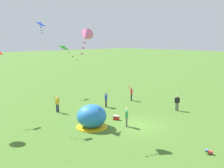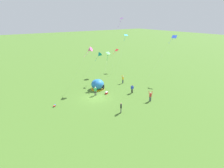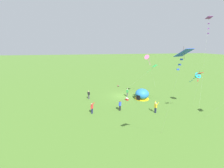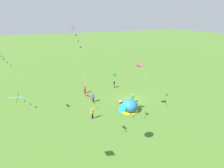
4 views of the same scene
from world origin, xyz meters
The scene contains 16 objects.
ground_plane centered at (0.00, 0.00, 0.00)m, with size 300.00×300.00×0.00m, color #477028.
popup_tent centered at (-3.49, 2.48, 1.00)m, with size 2.81×2.81×2.10m.
cooler_box centered at (-0.35, 2.62, 0.22)m, with size 0.56×0.64×0.44m.
toddler_crawling centered at (-0.96, -7.42, 0.18)m, with size 0.43×0.54×0.32m.
person_near_tent centered at (6.98, 0.56, 0.96)m, with size 0.47×0.43×1.72m.
person_far_back centered at (-1.01, 0.53, 0.96)m, with size 0.44×0.45×1.72m.
person_strolling centered at (-3.22, 8.90, 1.00)m, with size 0.63×0.72×1.89m.
person_center_field centered at (2.14, 7.03, 0.96)m, with size 0.48×0.42×1.72m.
person_with_toddler centered at (6.72, 7.32, 1.00)m, with size 0.68×0.72×1.89m.
kite_purple centered at (-8.05, 11.70, 13.03)m, with size 2.49×1.91×14.09m.
kite_pink centered at (-4.67, 1.56, 8.07)m, with size 4.95×3.95×8.72m.
kite_teal centered at (-11.02, 7.46, 5.32)m, with size 1.19×5.85×6.02m.
kite_red centered at (-8.61, 10.75, 6.28)m, with size 2.95×3.56×6.93m.
kite_blue centered at (0.86, 19.76, 9.73)m, with size 2.96×6.26×10.43m.
kite_green centered at (-3.99, 5.40, 6.76)m, with size 5.75×5.60×7.38m.
kite_cyan centered at (-12.65, 17.01, 9.15)m, with size 3.47×6.02×9.83m.
Camera 4 is at (-25.86, 15.57, 14.84)m, focal length 28.00 mm.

